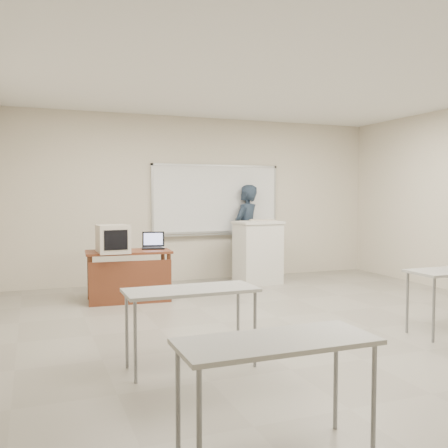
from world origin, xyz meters
name	(u,v)px	position (x,y,z in m)	size (l,w,h in m)	color
floor	(314,336)	(0.00, 0.00, -0.01)	(7.00, 8.00, 0.01)	gray
whiteboard	(216,200)	(0.30, 3.97, 1.48)	(2.48, 0.10, 1.31)	white
student_desks	(397,300)	(0.00, -1.35, 0.67)	(4.40, 2.20, 0.73)	#9B9A96
instructor_desk	(130,267)	(-1.60, 2.49, 0.51)	(1.24, 0.62, 0.75)	brown
podium	(258,252)	(0.80, 3.20, 0.56)	(0.79, 0.57, 1.11)	silver
crt_monitor	(113,239)	(-1.85, 2.48, 0.95)	(0.44, 0.48, 0.41)	#B6AA9B
laptop	(152,245)	(-1.20, 2.76, 0.81)	(0.34, 0.32, 0.25)	black
mouse	(164,248)	(-1.05, 2.65, 0.77)	(0.09, 0.06, 0.03)	gray
keyboard	(262,220)	(0.92, 3.28, 1.12)	(0.45, 0.15, 0.02)	#B6AA9B
presenter	(246,231)	(0.86, 3.85, 0.88)	(0.65, 0.42, 1.77)	black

